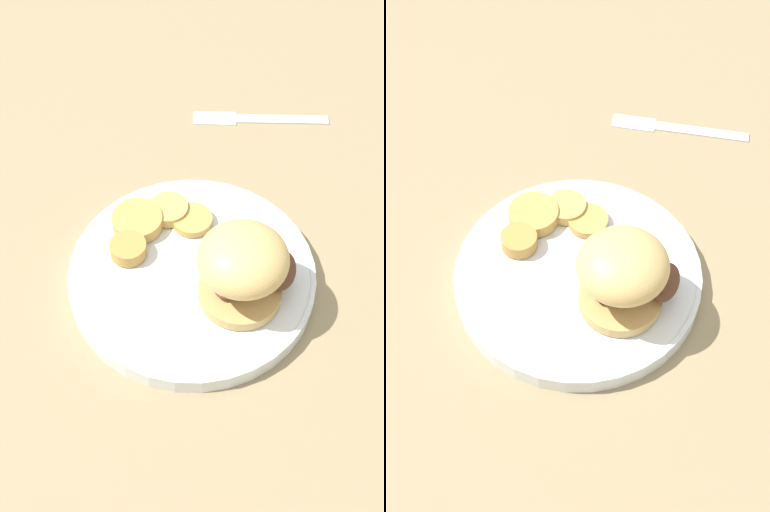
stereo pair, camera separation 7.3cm
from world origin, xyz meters
The scene contains 8 objects.
ground_plane centered at (0.00, 0.00, 0.00)m, with size 4.00×4.00×0.00m, color #937F5B.
dinner_plate centered at (0.00, 0.00, 0.01)m, with size 0.26×0.26×0.02m.
sandwich centered at (-0.03, 0.05, 0.07)m, with size 0.12×0.09×0.09m.
potato_round_0 centered at (0.05, -0.05, 0.03)m, with size 0.04×0.04×0.02m, color #BC8942.
potato_round_1 centered at (-0.03, -0.06, 0.03)m, with size 0.04×0.04×0.01m, color tan.
potato_round_2 centered at (-0.01, -0.08, 0.03)m, with size 0.04×0.04×0.01m, color tan.
potato_round_3 centered at (0.03, -0.08, 0.03)m, with size 0.06×0.06×0.02m, color tan.
fork centered at (-0.19, -0.19, 0.00)m, with size 0.16×0.10×0.00m.
Camera 1 is at (0.20, 0.39, 0.64)m, focal length 50.00 mm.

